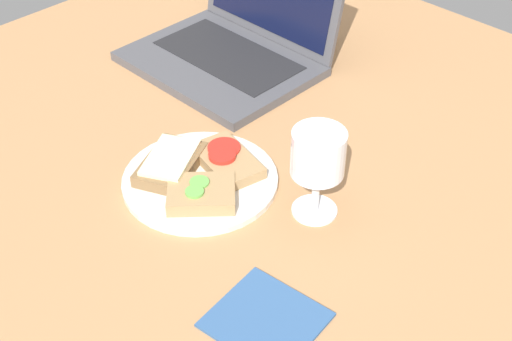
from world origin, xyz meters
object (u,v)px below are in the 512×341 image
(sandwich_with_cheese, at_px, (171,163))
(napkin, at_px, (266,320))
(sandwich_with_cucumber, at_px, (201,194))
(laptop, at_px, (236,39))
(plate, at_px, (200,180))
(wine_glass, at_px, (318,157))
(sandwich_with_tomato, at_px, (226,160))

(sandwich_with_cheese, xyz_separation_m, napkin, (0.30, -0.10, -0.02))
(sandwich_with_cheese, distance_m, sandwich_with_cucumber, 0.09)
(laptop, height_order, napkin, laptop)
(sandwich_with_cheese, bearing_deg, napkin, -18.93)
(laptop, bearing_deg, napkin, -40.99)
(plate, relative_size, sandwich_with_cheese, 1.70)
(sandwich_with_cucumber, xyz_separation_m, napkin, (0.22, -0.09, -0.02))
(napkin, bearing_deg, sandwich_with_cheese, 161.07)
(sandwich_with_cucumber, bearing_deg, wine_glass, 39.53)
(sandwich_with_cheese, xyz_separation_m, laptop, (-0.18, 0.31, 0.02))
(sandwich_with_cucumber, bearing_deg, sandwich_with_tomato, 111.42)
(sandwich_with_tomato, height_order, laptop, laptop)
(plate, xyz_separation_m, laptop, (-0.23, 0.30, 0.04))
(sandwich_with_cucumber, xyz_separation_m, wine_glass, (0.13, 0.10, 0.08))
(wine_glass, xyz_separation_m, laptop, (-0.39, 0.22, -0.06))
(plate, distance_m, sandwich_with_tomato, 0.05)
(plate, xyz_separation_m, sandwich_with_cucumber, (0.04, -0.03, 0.02))
(sandwich_with_tomato, height_order, sandwich_with_cheese, sandwich_with_cheese)
(sandwich_with_cheese, bearing_deg, wine_glass, 23.23)
(sandwich_with_cheese, xyz_separation_m, sandwich_with_cucumber, (0.08, -0.01, -0.00))
(wine_glass, bearing_deg, sandwich_with_tomato, -171.37)
(plate, bearing_deg, laptop, 127.29)
(plate, bearing_deg, napkin, -25.41)
(plate, distance_m, laptop, 0.37)
(wine_glass, bearing_deg, napkin, -65.40)
(sandwich_with_tomato, xyz_separation_m, napkin, (0.25, -0.17, -0.02))
(plate, xyz_separation_m, napkin, (0.25, -0.12, -0.00))
(plate, relative_size, napkin, 1.85)
(sandwich_with_cucumber, height_order, wine_glass, wine_glass)
(plate, xyz_separation_m, sandwich_with_cheese, (-0.05, -0.02, 0.02))
(sandwich_with_tomato, height_order, napkin, sandwich_with_tomato)
(sandwich_with_cucumber, distance_m, napkin, 0.23)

